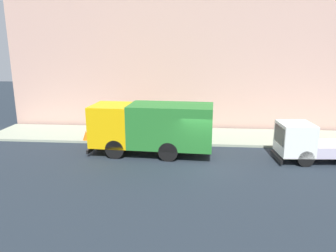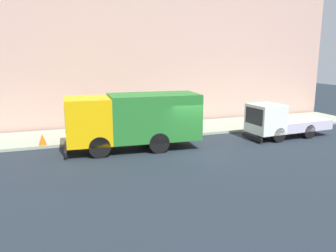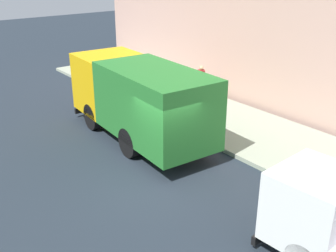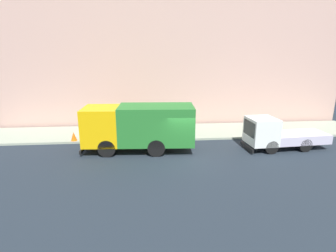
% 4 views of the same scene
% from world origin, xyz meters
% --- Properties ---
extents(ground, '(80.00, 80.00, 0.00)m').
position_xyz_m(ground, '(0.00, 0.00, 0.00)').
color(ground, '#1F2831').
extents(sidewalk, '(4.25, 30.00, 0.16)m').
position_xyz_m(sidewalk, '(5.12, 0.00, 0.08)').
color(sidewalk, '#99A28C').
rests_on(sidewalk, ground).
extents(building_facade, '(0.50, 30.00, 11.20)m').
position_xyz_m(building_facade, '(7.75, 0.00, 5.60)').
color(building_facade, '#CA9E8E').
rests_on(building_facade, ground).
extents(large_utility_truck, '(2.91, 7.33, 3.02)m').
position_xyz_m(large_utility_truck, '(1.28, 3.02, 1.73)').
color(large_utility_truck, '#E9AF0A').
rests_on(large_utility_truck, ground).
extents(small_flatbed_truck, '(2.30, 5.72, 2.19)m').
position_xyz_m(small_flatbed_truck, '(0.79, -6.21, 1.02)').
color(small_flatbed_truck, white).
rests_on(small_flatbed_truck, ground).
extents(pedestrian_walking, '(0.52, 0.52, 1.58)m').
position_xyz_m(pedestrian_walking, '(6.41, 5.14, 0.98)').
color(pedestrian_walking, '#3F3E53').
rests_on(pedestrian_walking, sidewalk).
extents(traffic_cone_orange, '(0.44, 0.44, 0.63)m').
position_xyz_m(traffic_cone_orange, '(3.28, 7.76, 0.47)').
color(traffic_cone_orange, orange).
rests_on(traffic_cone_orange, sidewalk).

